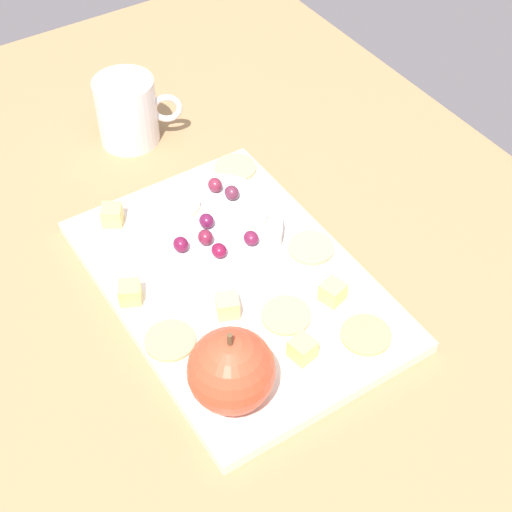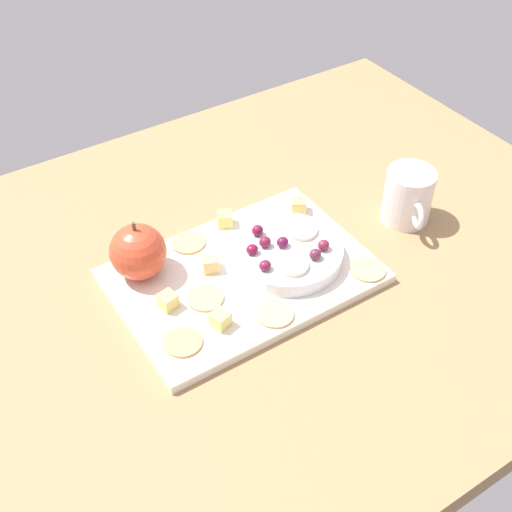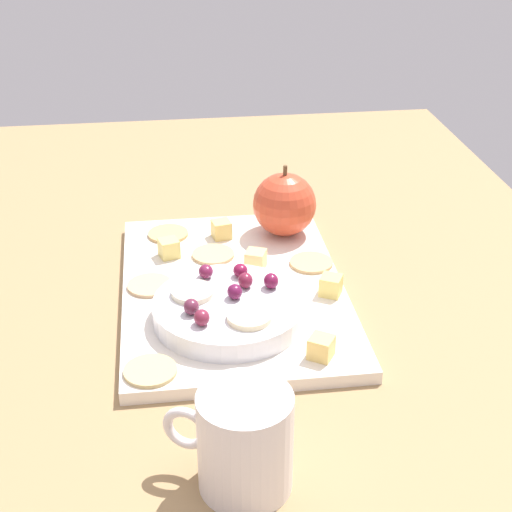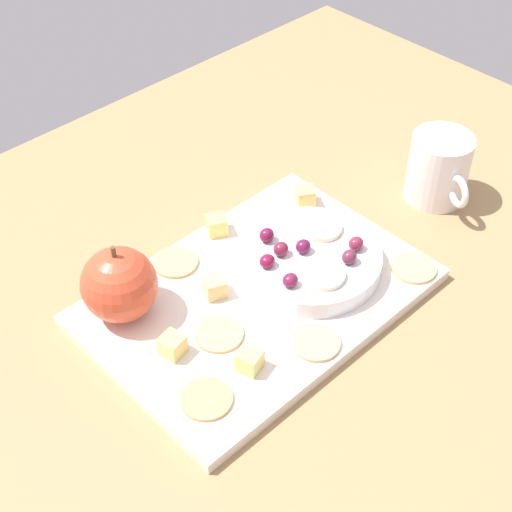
% 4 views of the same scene
% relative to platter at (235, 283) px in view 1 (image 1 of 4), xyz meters
% --- Properties ---
extents(table, '(1.23, 0.85, 0.04)m').
position_rel_platter_xyz_m(table, '(0.02, -0.02, -0.03)').
color(table, '#96764D').
rests_on(table, ground).
extents(platter, '(0.36, 0.25, 0.01)m').
position_rel_platter_xyz_m(platter, '(0.00, 0.00, 0.00)').
color(platter, silver).
rests_on(platter, table).
extents(serving_dish, '(0.16, 0.16, 0.02)m').
position_rel_platter_xyz_m(serving_dish, '(-0.07, 0.01, 0.02)').
color(serving_dish, white).
rests_on(serving_dish, platter).
extents(apple_whole, '(0.08, 0.08, 0.08)m').
position_rel_platter_xyz_m(apple_whole, '(0.12, -0.08, 0.05)').
color(apple_whole, '#CC452A').
rests_on(apple_whole, platter).
extents(apple_stem, '(0.01, 0.01, 0.01)m').
position_rel_platter_xyz_m(apple_stem, '(0.12, -0.08, 0.09)').
color(apple_stem, brown).
rests_on(apple_stem, apple_whole).
extents(cheese_cube_0, '(0.03, 0.03, 0.02)m').
position_rel_platter_xyz_m(cheese_cube_0, '(-0.15, -0.07, 0.02)').
color(cheese_cube_0, '#F3CB6A').
rests_on(cheese_cube_0, platter).
extents(cheese_cube_1, '(0.03, 0.03, 0.02)m').
position_rel_platter_xyz_m(cheese_cube_1, '(0.08, 0.07, 0.02)').
color(cheese_cube_1, '#EAD36E').
rests_on(cheese_cube_1, platter).
extents(cheese_cube_2, '(0.03, 0.03, 0.02)m').
position_rel_platter_xyz_m(cheese_cube_2, '(0.04, -0.03, 0.02)').
color(cheese_cube_2, '#F3C876').
rests_on(cheese_cube_2, platter).
extents(cheese_cube_3, '(0.03, 0.03, 0.02)m').
position_rel_platter_xyz_m(cheese_cube_3, '(0.12, 0.00, 0.02)').
color(cheese_cube_3, '#EDCD6D').
rests_on(cheese_cube_3, platter).
extents(cheese_cube_4, '(0.03, 0.03, 0.02)m').
position_rel_platter_xyz_m(cheese_cube_4, '(-0.03, -0.10, 0.02)').
color(cheese_cube_4, '#EDD168').
rests_on(cheese_cube_4, platter).
extents(cracker_0, '(0.05, 0.05, 0.00)m').
position_rel_platter_xyz_m(cracker_0, '(0.13, 0.07, 0.01)').
color(cracker_0, tan).
rests_on(cracker_0, platter).
extents(cracker_1, '(0.05, 0.05, 0.00)m').
position_rel_platter_xyz_m(cracker_1, '(0.04, -0.10, 0.01)').
color(cracker_1, tan).
rests_on(cracker_1, platter).
extents(cracker_2, '(0.05, 0.05, 0.00)m').
position_rel_platter_xyz_m(cracker_2, '(0.07, 0.02, 0.01)').
color(cracker_2, tan).
rests_on(cracker_2, platter).
extents(cracker_3, '(0.05, 0.05, 0.00)m').
position_rel_platter_xyz_m(cracker_3, '(-0.15, 0.09, 0.01)').
color(cracker_3, tan).
rests_on(cracker_3, platter).
extents(cracker_4, '(0.05, 0.05, 0.00)m').
position_rel_platter_xyz_m(cracker_4, '(0.01, 0.09, 0.01)').
color(cracker_4, tan).
rests_on(cracker_4, platter).
extents(grape_0, '(0.02, 0.02, 0.02)m').
position_rel_platter_xyz_m(grape_0, '(-0.05, -0.04, 0.04)').
color(grape_0, maroon).
rests_on(grape_0, serving_dish).
extents(grape_1, '(0.02, 0.02, 0.02)m').
position_rel_platter_xyz_m(grape_1, '(-0.11, 0.04, 0.04)').
color(grape_1, maroon).
rests_on(grape_1, serving_dish).
extents(grape_2, '(0.02, 0.02, 0.01)m').
position_rel_platter_xyz_m(grape_2, '(-0.02, 0.03, 0.04)').
color(grape_2, maroon).
rests_on(grape_2, serving_dish).
extents(grape_3, '(0.02, 0.02, 0.02)m').
position_rel_platter_xyz_m(grape_3, '(-0.06, 0.00, 0.04)').
color(grape_3, '#5F153B').
rests_on(grape_3, serving_dish).
extents(grape_4, '(0.02, 0.02, 0.02)m').
position_rel_platter_xyz_m(grape_4, '(-0.04, -0.01, 0.04)').
color(grape_4, maroon).
rests_on(grape_4, serving_dish).
extents(grape_5, '(0.02, 0.02, 0.01)m').
position_rel_platter_xyz_m(grape_5, '(-0.02, -0.01, 0.04)').
color(grape_5, maroon).
rests_on(grape_5, serving_dish).
extents(grape_6, '(0.02, 0.02, 0.02)m').
position_rel_platter_xyz_m(grape_6, '(-0.09, 0.05, 0.04)').
color(grape_6, '#60253B').
rests_on(grape_6, serving_dish).
extents(apple_slice_0, '(0.04, 0.04, 0.01)m').
position_rel_platter_xyz_m(apple_slice_0, '(-0.05, 0.05, 0.03)').
color(apple_slice_0, beige).
rests_on(apple_slice_0, serving_dish).
extents(apple_slice_1, '(0.04, 0.04, 0.01)m').
position_rel_platter_xyz_m(apple_slice_1, '(-0.11, -0.01, 0.03)').
color(apple_slice_1, beige).
rests_on(apple_slice_1, serving_dish).
extents(cup, '(0.08, 0.10, 0.09)m').
position_rel_platter_xyz_m(cup, '(-0.29, 0.02, 0.04)').
color(cup, silver).
rests_on(cup, table).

